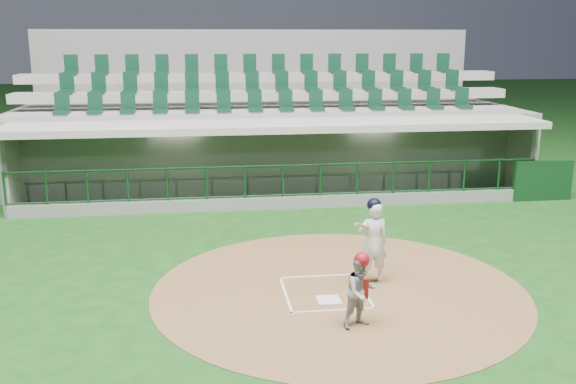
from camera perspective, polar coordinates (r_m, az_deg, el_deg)
The scene contains 8 objects.
ground at distance 12.69m, azimuth 3.00°, elevation -8.42°, with size 120.00×120.00×0.00m, color #144112.
dirt_circle at distance 12.56m, azimuth 4.54°, elevation -8.65°, with size 7.20×7.20×0.01m, color brown.
home_plate at distance 12.04m, azimuth 3.63°, elevation -9.56°, with size 0.43×0.43×0.02m, color silver.
batter_box_chalk at distance 12.41m, azimuth 3.26°, elevation -8.86°, with size 1.55×1.80×0.01m.
dugout_structure at distance 19.88m, azimuth -0.73°, elevation 2.59°, with size 16.40×3.70×3.00m.
seating_deck at distance 22.81m, azimuth -2.03°, elevation 5.19°, with size 17.00×6.72×5.15m.
batter at distance 12.71m, azimuth 7.55°, elevation -4.29°, with size 0.85×0.86×1.72m.
catcher at distance 10.86m, azimuth 6.49°, elevation -8.68°, with size 0.73×0.65×1.31m.
Camera 1 is at (-2.23, -11.55, 4.75)m, focal length 40.00 mm.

